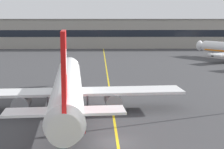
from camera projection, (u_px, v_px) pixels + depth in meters
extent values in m
plane|color=#3D3D3F|center=(114.00, 143.00, 37.12)|extent=(400.00, 400.00, 0.00)
cube|color=yellow|center=(109.00, 87.00, 66.74)|extent=(2.54, 179.99, 0.01)
cylinder|color=white|center=(68.00, 87.00, 49.07)|extent=(6.71, 36.19, 3.80)
cone|color=white|center=(69.00, 67.00, 68.02)|extent=(3.81, 2.88, 3.61)
cone|color=white|center=(64.00, 126.00, 29.95)|extent=(3.07, 3.02, 2.85)
cube|color=red|center=(68.00, 94.00, 49.23)|extent=(6.40, 33.31, 0.44)
cube|color=black|center=(69.00, 65.00, 66.05)|extent=(2.93, 1.33, 0.60)
cube|color=white|center=(68.00, 92.00, 49.79)|extent=(32.28, 7.38, 0.36)
cylinder|color=gray|center=(21.00, 103.00, 48.35)|extent=(2.58, 3.77, 2.30)
cylinder|color=black|center=(23.00, 100.00, 50.17)|extent=(1.96, 0.34, 1.95)
cylinder|color=gray|center=(113.00, 101.00, 49.64)|extent=(2.58, 3.77, 2.30)
cylinder|color=black|center=(112.00, 98.00, 51.46)|extent=(1.96, 0.34, 1.95)
cube|color=red|center=(64.00, 70.00, 32.84)|extent=(0.79, 4.82, 7.20)
cylinder|color=white|center=(64.00, 62.00, 33.02)|extent=(0.63, 2.43, 2.40)
cube|color=white|center=(65.00, 111.00, 32.83)|extent=(11.19, 3.68, 0.24)
cylinder|color=#4C4C51|center=(69.00, 82.00, 63.63)|extent=(0.24, 0.24, 1.60)
cylinder|color=black|center=(69.00, 88.00, 63.79)|extent=(0.47, 0.93, 0.90)
cylinder|color=#4C4C51|center=(48.00, 103.00, 47.10)|extent=(0.24, 0.24, 1.60)
cylinder|color=black|center=(48.00, 111.00, 47.28)|extent=(0.50, 1.33, 1.30)
cylinder|color=#4C4C51|center=(88.00, 102.00, 47.64)|extent=(0.24, 0.24, 1.60)
cylinder|color=black|center=(88.00, 110.00, 47.82)|extent=(0.50, 1.33, 1.30)
cone|color=white|center=(202.00, 46.00, 122.61)|extent=(4.20, 3.92, 3.41)
cube|color=black|center=(207.00, 44.00, 121.05)|extent=(2.83, 2.34, 0.57)
cylinder|color=#4C4C51|center=(213.00, 52.00, 119.21)|extent=(0.23, 0.23, 1.51)
cylinder|color=black|center=(213.00, 55.00, 119.36)|extent=(0.78, 0.92, 0.85)
cone|color=orange|center=(79.00, 87.00, 66.20)|extent=(0.36, 0.36, 0.55)
cylinder|color=white|center=(79.00, 86.00, 66.19)|extent=(0.23, 0.23, 0.07)
cube|color=orange|center=(79.00, 88.00, 66.24)|extent=(0.44, 0.44, 0.03)
cube|color=#9E998E|center=(99.00, 34.00, 153.89)|extent=(167.63, 12.00, 11.84)
cube|color=black|center=(99.00, 33.00, 147.86)|extent=(160.93, 0.12, 2.80)
cube|color=slate|center=(99.00, 19.00, 152.94)|extent=(168.03, 12.40, 0.40)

